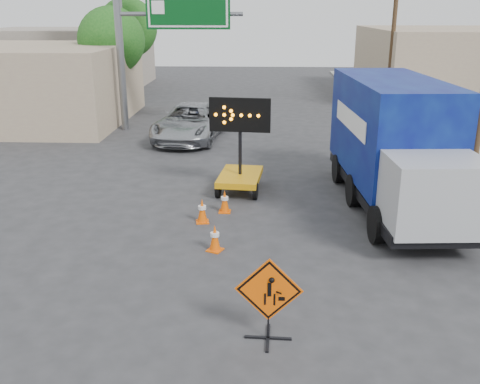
# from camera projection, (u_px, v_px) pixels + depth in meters

# --- Properties ---
(ground) EXTENTS (100.00, 100.00, 0.00)m
(ground) POSITION_uv_depth(u_px,v_px,m) (234.00, 335.00, 10.03)
(ground) COLOR #2D2D30
(ground) RESTS_ON ground
(curb_right) EXTENTS (0.40, 60.00, 0.12)m
(curb_right) POSITION_uv_depth(u_px,v_px,m) (412.00, 145.00, 23.90)
(curb_right) COLOR gray
(curb_right) RESTS_ON ground
(sidewalk_right) EXTENTS (4.00, 60.00, 0.15)m
(sidewalk_right) POSITION_uv_depth(u_px,v_px,m) (464.00, 145.00, 23.80)
(sidewalk_right) COLOR gray
(sidewalk_right) RESTS_ON ground
(storefront_left_far) EXTENTS (12.00, 10.00, 4.40)m
(storefront_left_far) POSITION_uv_depth(u_px,v_px,m) (67.00, 58.00, 42.06)
(storefront_left_far) COLOR gray
(storefront_left_far) RESTS_ON ground
(building_right_far) EXTENTS (10.00, 14.00, 4.60)m
(building_right_far) POSITION_uv_depth(u_px,v_px,m) (443.00, 63.00, 37.12)
(building_right_far) COLOR tan
(building_right_far) RESTS_ON ground
(highway_gantry) EXTENTS (6.18, 0.38, 6.90)m
(highway_gantry) POSITION_uv_depth(u_px,v_px,m) (161.00, 26.00, 25.54)
(highway_gantry) COLOR slate
(highway_gantry) RESTS_ON ground
(utility_pole_far) EXTENTS (1.80, 0.26, 9.00)m
(utility_pole_far) POSITION_uv_depth(u_px,v_px,m) (394.00, 30.00, 30.88)
(utility_pole_far) COLOR #49311F
(utility_pole_far) RESTS_ON ground
(tree_left_near) EXTENTS (3.71, 3.71, 6.03)m
(tree_left_near) POSITION_uv_depth(u_px,v_px,m) (111.00, 41.00, 29.80)
(tree_left_near) COLOR #49311F
(tree_left_near) RESTS_ON ground
(tree_left_far) EXTENTS (4.10, 4.10, 6.66)m
(tree_left_far) POSITION_uv_depth(u_px,v_px,m) (128.00, 28.00, 37.26)
(tree_left_far) COLOR #49311F
(tree_left_far) RESTS_ON ground
(construction_sign) EXTENTS (1.24, 0.88, 1.65)m
(construction_sign) POSITION_uv_depth(u_px,v_px,m) (269.00, 297.00, 9.64)
(construction_sign) COLOR black
(construction_sign) RESTS_ON ground
(arrow_board) EXTENTS (1.99, 2.33, 3.15)m
(arrow_board) POSITION_uv_depth(u_px,v_px,m) (240.00, 171.00, 17.81)
(arrow_board) COLOR orange
(arrow_board) RESTS_ON ground
(pickup_truck) EXTENTS (3.40, 6.16, 1.63)m
(pickup_truck) POSITION_uv_depth(u_px,v_px,m) (191.00, 122.00, 24.98)
(pickup_truck) COLOR #A6A8AD
(pickup_truck) RESTS_ON ground
(box_truck) EXTENTS (2.96, 8.20, 3.84)m
(box_truck) POSITION_uv_depth(u_px,v_px,m) (395.00, 152.00, 16.11)
(box_truck) COLOR black
(box_truck) RESTS_ON ground
(cone_a) EXTENTS (0.47, 0.47, 0.70)m
(cone_a) POSITION_uv_depth(u_px,v_px,m) (215.00, 238.00, 13.45)
(cone_a) COLOR #F25705
(cone_a) RESTS_ON ground
(cone_b) EXTENTS (0.42, 0.42, 0.71)m
(cone_b) POSITION_uv_depth(u_px,v_px,m) (202.00, 211.00, 15.26)
(cone_b) COLOR #F25705
(cone_b) RESTS_ON ground
(cone_c) EXTENTS (0.36, 0.36, 0.69)m
(cone_c) POSITION_uv_depth(u_px,v_px,m) (225.00, 201.00, 16.04)
(cone_c) COLOR #F25705
(cone_c) RESTS_ON ground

